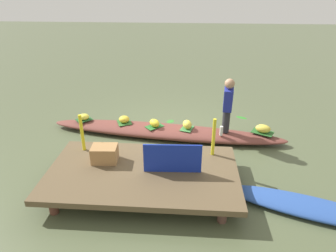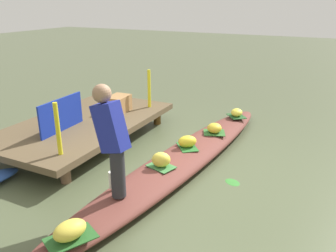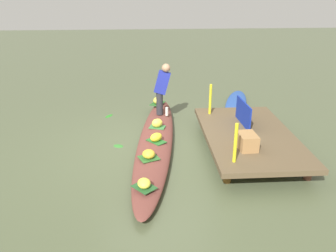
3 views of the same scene
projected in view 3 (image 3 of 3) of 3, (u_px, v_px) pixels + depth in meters
The scene contains 22 objects.
canal_water at pixel (156, 146), 7.43m from camera, with size 40.00×40.00×0.00m, color #4D573A.
dock_platform at pixel (248, 136), 7.23m from camera, with size 3.20×1.80×0.35m.
vendor_boat at pixel (156, 142), 7.39m from camera, with size 5.39×0.71×0.23m, color brown.
moored_boat at pixel (236, 104), 9.77m from camera, with size 2.59×0.56×0.16m, color #2A4D9B.
leaf_mat_0 at pixel (156, 141), 7.12m from camera, with size 0.39×0.24×0.01m, color #286829.
banana_bunch_0 at pixel (156, 137), 7.09m from camera, with size 0.28×0.19×0.17m, color yellow.
leaf_mat_1 at pixel (157, 127), 7.81m from camera, with size 0.34×0.25×0.01m, color #3C7B3E.
banana_bunch_1 at pixel (157, 123), 7.77m from camera, with size 0.25×0.19×0.20m, color yellow.
leaf_mat_2 at pixel (149, 158), 6.44m from camera, with size 0.34×0.31×0.01m, color #2F6429.
banana_bunch_2 at pixel (149, 154), 6.41m from camera, with size 0.24×0.24×0.16m, color gold.
leaf_mat_3 at pixel (157, 103), 9.33m from camera, with size 0.45×0.28×0.01m, color #275B26.
banana_bunch_3 at pixel (157, 100), 9.30m from camera, with size 0.32×0.21×0.18m, color yellow.
leaf_mat_4 at pixel (144, 187), 5.52m from camera, with size 0.35×0.27×0.01m, color #255528.
banana_bunch_4 at pixel (144, 183), 5.50m from camera, with size 0.25×0.21×0.14m, color yellow.
vendor_person at pixel (162, 86), 8.31m from camera, with size 0.22×0.42×1.25m.
water_bottle at pixel (167, 111), 8.46m from camera, with size 0.07×0.07×0.21m, color silver.
market_banner at pixel (243, 113), 7.57m from camera, with size 0.95×0.03×0.51m, color navy.
railing_post_west at pixel (210, 99), 8.14m from camera, with size 0.06×0.06×0.71m, color yellow.
railing_post_east at pixel (235, 143), 5.93m from camera, with size 0.06×0.06×0.71m, color yellow.
produce_crate at pixel (247, 141), 6.49m from camera, with size 0.44×0.32×0.29m, color #A07545.
drifting_plant_0 at pixel (118, 146), 7.45m from camera, with size 0.22×0.16×0.01m, color #347E2E.
drifting_plant_1 at pixel (109, 116), 9.12m from camera, with size 0.29×0.12×0.01m, color #2A8124.
Camera 3 is at (6.71, -0.18, 3.23)m, focal length 37.46 mm.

